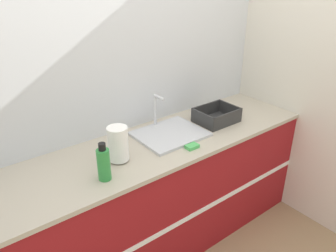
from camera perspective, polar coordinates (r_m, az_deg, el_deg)
name	(u,v)px	position (r m, az deg, el deg)	size (l,w,h in m)	color
wall_back	(131,78)	(2.45, -6.39, 8.25)	(4.82, 0.06, 2.60)	silver
wall_right	(274,62)	(3.04, 18.02, 10.61)	(0.06, 2.64, 2.60)	beige
counter_cabinet	(161,194)	(2.58, -1.26, -11.71)	(2.44, 0.67, 0.92)	maroon
sink	(169,133)	(2.41, 0.23, -1.18)	(0.49, 0.41, 0.27)	silver
paper_towel_roll	(118,144)	(2.07, -8.68, -3.12)	(0.13, 0.13, 0.23)	#4C4C51
dish_rack	(216,117)	(2.64, 8.41, 1.59)	(0.32, 0.25, 0.11)	#2D2D2D
bottle_green	(104,164)	(1.92, -11.14, -6.44)	(0.08, 0.08, 0.24)	#2D8C3D
sponge	(192,146)	(2.25, 4.21, -3.57)	(0.09, 0.06, 0.02)	#4CB259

